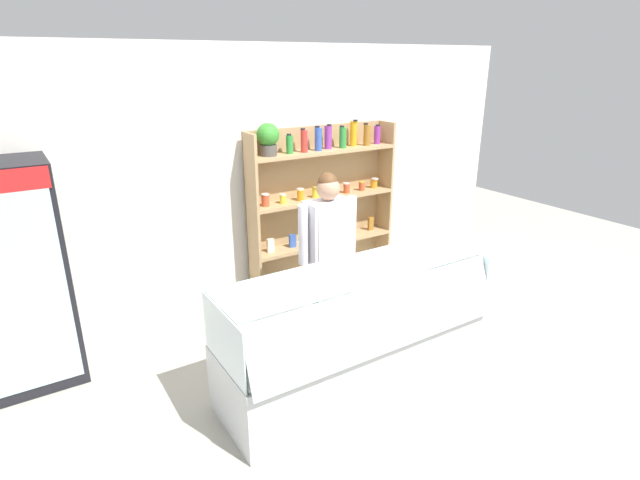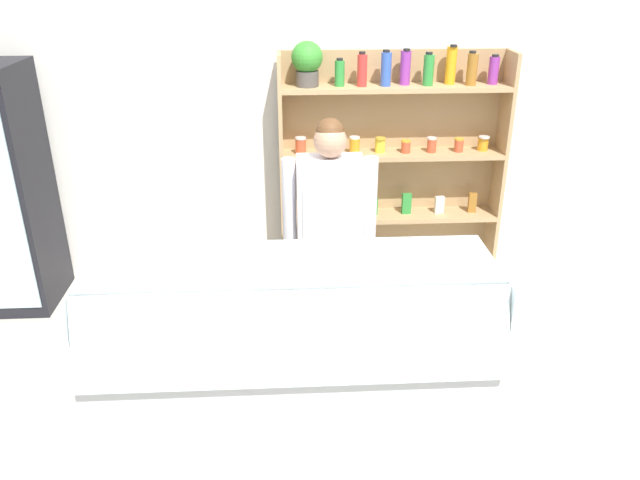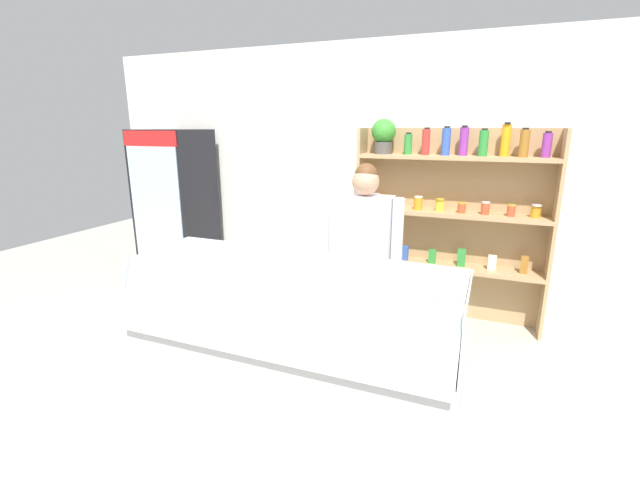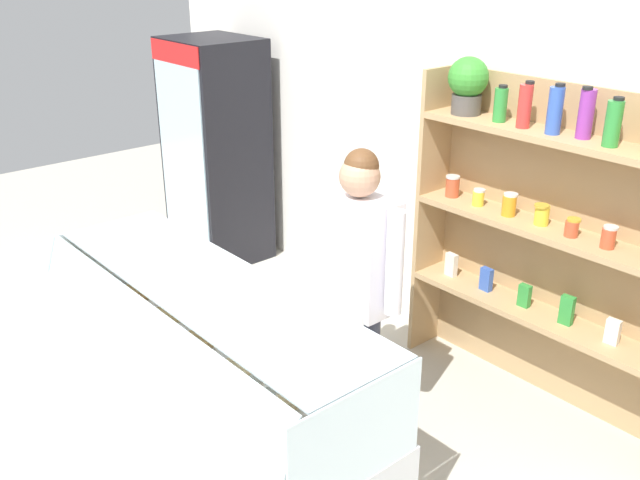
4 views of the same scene
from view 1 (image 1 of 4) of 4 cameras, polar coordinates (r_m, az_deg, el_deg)
ground_plane at (r=4.37m, az=6.60°, el=-15.67°), size 12.00×12.00×0.00m
back_wall at (r=5.44m, az=-6.72°, el=7.24°), size 6.80×0.10×2.70m
drinks_fridge at (r=4.59m, az=-31.44°, el=-3.75°), size 0.74×0.64×1.84m
shelving_unit at (r=5.59m, az=-0.25°, el=5.06°), size 1.77×0.29×1.94m
deli_display_case at (r=4.14m, az=3.99°, el=-12.60°), size 2.22×0.80×1.01m
shop_clerk at (r=4.58m, az=0.95°, el=-0.40°), size 0.61×0.25×1.60m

